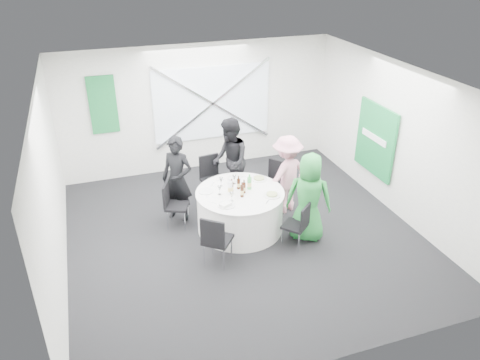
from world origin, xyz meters
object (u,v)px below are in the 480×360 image
object	(u,v)px
chair_back	(211,175)
person_man_back	(230,161)
chair_front_right	(299,223)
clear_water_bottle	(230,188)
person_woman_green	(309,198)
person_woman_pink	(287,174)
green_water_bottle	(249,183)
person_man_back_left	(177,179)
chair_back_right	(274,178)
banquet_table	(240,211)
chair_front_left	(215,238)
chair_back_left	(172,202)

from	to	relation	value
chair_back	person_man_back	world-z (taller)	person_man_back
chair_front_right	clear_water_bottle	xyz separation A→B (m)	(-0.94, 0.83, 0.40)
clear_water_bottle	person_woman_green	bearing A→B (deg)	-26.97
person_woman_pink	green_water_bottle	distance (m)	0.91
person_man_back_left	person_woman_green	bearing A→B (deg)	3.29
chair_back	chair_back_right	distance (m)	1.24
person_woman_pink	person_man_back_left	bearing A→B (deg)	-29.90
chair_back_right	person_woman_green	world-z (taller)	person_woman_green
banquet_table	chair_front_left	world-z (taller)	chair_front_left
green_water_bottle	chair_front_right	bearing A→B (deg)	-58.46
chair_front_left	person_man_back	distance (m)	2.16
chair_back_right	chair_front_right	distance (m)	1.62
person_man_back	person_woman_pink	size ratio (longest dim) A/B	1.12
chair_front_left	person_man_back_left	xyz separation A→B (m)	(-0.24, 1.64, 0.27)
person_woman_pink	banquet_table	bearing A→B (deg)	0.00
chair_back	chair_front_left	size ratio (longest dim) A/B	1.02
green_water_bottle	chair_back	bearing A→B (deg)	108.30
chair_front_right	person_man_back	distance (m)	2.03
chair_back	person_woman_green	size ratio (longest dim) A/B	0.59
chair_front_left	clear_water_bottle	bearing A→B (deg)	-82.40
person_woman_green	clear_water_bottle	distance (m)	1.35
chair_back	chair_back_left	bearing A→B (deg)	-150.78
chair_back_right	person_woman_pink	bearing A→B (deg)	-26.86
chair_back_right	person_man_back_left	size ratio (longest dim) A/B	0.53
chair_back	person_woman_pink	size ratio (longest dim) A/B	0.61
chair_back	chair_front_left	distance (m)	2.17
chair_front_right	chair_front_left	distance (m)	1.47
person_man_back_left	chair_back_right	bearing A→B (deg)	38.57
banquet_table	chair_back_left	bearing A→B (deg)	156.11
person_man_back_left	green_water_bottle	distance (m)	1.34
green_water_bottle	person_woman_green	bearing A→B (deg)	-39.97
person_woman_pink	person_woman_green	world-z (taller)	person_woman_green
person_woman_green	person_man_back	bearing A→B (deg)	-31.49
clear_water_bottle	person_woman_pink	bearing A→B (deg)	16.86
banquet_table	person_woman_pink	size ratio (longest dim) A/B	1.02
person_man_back	person_woman_green	world-z (taller)	person_man_back
chair_back_right	person_man_back	bearing A→B (deg)	-148.59
banquet_table	green_water_bottle	world-z (taller)	green_water_bottle
chair_front_left	person_man_back	bearing A→B (deg)	-75.45
chair_front_right	green_water_bottle	world-z (taller)	green_water_bottle
banquet_table	chair_back_right	size ratio (longest dim) A/B	1.83
chair_front_right	green_water_bottle	distance (m)	1.14
person_woman_green	clear_water_bottle	size ratio (longest dim) A/B	5.25
chair_back_right	person_woman_pink	size ratio (longest dim) A/B	0.56
chair_back_left	chair_back_right	xyz separation A→B (m)	(2.08, 0.27, -0.00)
person_woman_pink	clear_water_bottle	bearing A→B (deg)	-2.15
chair_back_left	chair_front_left	world-z (taller)	chair_front_left
person_woman_pink	green_water_bottle	world-z (taller)	person_woman_pink
banquet_table	chair_back	size ratio (longest dim) A/B	1.67
person_woman_green	chair_back_right	bearing A→B (deg)	-56.45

